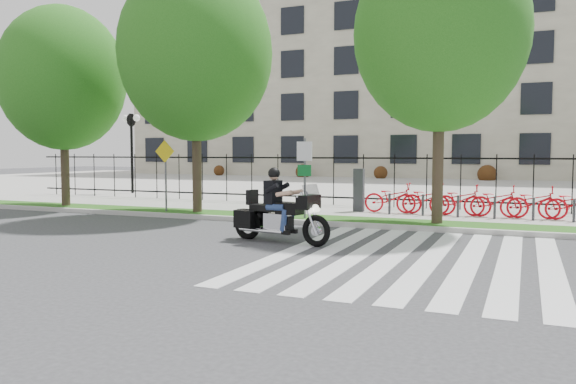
% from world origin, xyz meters
% --- Properties ---
extents(ground, '(120.00, 120.00, 0.00)m').
position_xyz_m(ground, '(0.00, 0.00, 0.00)').
color(ground, '#333335').
rests_on(ground, ground).
extents(curb, '(60.00, 0.20, 0.15)m').
position_xyz_m(curb, '(0.00, 4.10, 0.07)').
color(curb, '#B0AEA6').
rests_on(curb, ground).
extents(grass_verge, '(60.00, 1.50, 0.15)m').
position_xyz_m(grass_verge, '(0.00, 4.95, 0.07)').
color(grass_verge, '#245114').
rests_on(grass_verge, ground).
extents(sidewalk, '(60.00, 3.50, 0.15)m').
position_xyz_m(sidewalk, '(0.00, 7.45, 0.07)').
color(sidewalk, '#9E9C94').
rests_on(sidewalk, ground).
extents(plaza, '(80.00, 34.00, 0.10)m').
position_xyz_m(plaza, '(0.00, 25.00, 0.05)').
color(plaza, '#9E9C94').
rests_on(plaza, ground).
extents(crosswalk_stripes, '(5.70, 8.00, 0.01)m').
position_xyz_m(crosswalk_stripes, '(4.83, 0.00, 0.01)').
color(crosswalk_stripes, silver).
rests_on(crosswalk_stripes, ground).
extents(iron_fence, '(30.00, 0.06, 2.00)m').
position_xyz_m(iron_fence, '(0.00, 9.20, 1.15)').
color(iron_fence, black).
rests_on(iron_fence, sidewalk).
extents(office_building, '(60.00, 21.90, 20.15)m').
position_xyz_m(office_building, '(0.00, 44.92, 9.97)').
color(office_building, gray).
rests_on(office_building, ground).
extents(lamp_post_left, '(1.06, 0.70, 4.25)m').
position_xyz_m(lamp_post_left, '(-12.00, 12.00, 3.21)').
color(lamp_post_left, black).
rests_on(lamp_post_left, ground).
extents(street_tree_0, '(4.80, 4.80, 7.68)m').
position_xyz_m(street_tree_0, '(-9.59, 4.95, 5.06)').
color(street_tree_0, '#39291F').
rests_on(street_tree_0, grass_verge).
extents(street_tree_1, '(5.29, 5.29, 8.52)m').
position_xyz_m(street_tree_1, '(-3.58, 4.95, 5.62)').
color(street_tree_1, '#39291F').
rests_on(street_tree_1, grass_verge).
extents(street_tree_2, '(4.94, 4.94, 8.32)m').
position_xyz_m(street_tree_2, '(4.60, 4.95, 5.62)').
color(street_tree_2, '#39291F').
rests_on(street_tree_2, grass_verge).
extents(bike_share_station, '(11.16, 0.88, 1.50)m').
position_xyz_m(bike_share_station, '(7.14, 7.20, 0.67)').
color(bike_share_station, '#2D2D33').
rests_on(bike_share_station, sidewalk).
extents(sign_pole_regulatory, '(0.50, 0.09, 2.50)m').
position_xyz_m(sign_pole_regulatory, '(0.58, 4.58, 1.74)').
color(sign_pole_regulatory, '#59595B').
rests_on(sign_pole_regulatory, grass_verge).
extents(sign_pole_warning, '(0.78, 0.09, 2.49)m').
position_xyz_m(sign_pole_warning, '(-4.64, 4.58, 1.74)').
color(sign_pole_warning, '#59595B').
rests_on(sign_pole_warning, grass_verge).
extents(motorcycle_rider, '(2.84, 1.17, 2.22)m').
position_xyz_m(motorcycle_rider, '(1.42, 0.74, 0.74)').
color(motorcycle_rider, black).
rests_on(motorcycle_rider, ground).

